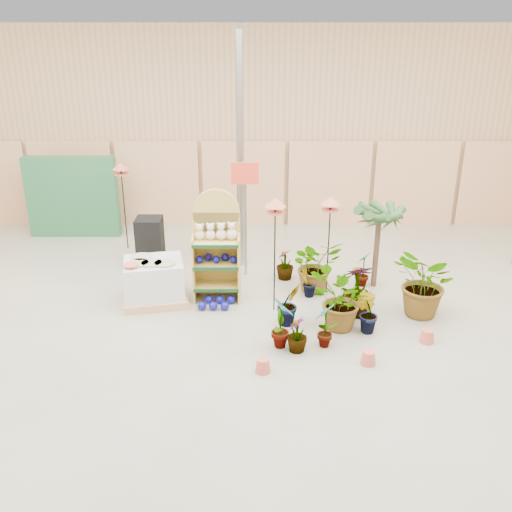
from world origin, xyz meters
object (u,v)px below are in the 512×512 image
Objects in this scene: bird_table_front at (275,206)px; potted_plant_2 at (340,301)px; display_shelf at (217,249)px; pallet_stack at (154,281)px.

potted_plant_2 is at bearing -32.93° from bird_table_front.
display_shelf is 1.57× the size of pallet_stack.
pallet_stack is 2.54m from bird_table_front.
bird_table_front is at bearing -20.70° from pallet_stack.
bird_table_front reaches higher than potted_plant_2.
pallet_stack is 1.24× the size of potted_plant_2.
display_shelf reaches higher than pallet_stack.
pallet_stack is at bearing -168.35° from display_shelf.
display_shelf is at bearing 150.46° from bird_table_front.
bird_table_front is (0.98, -0.56, 0.95)m from display_shelf.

